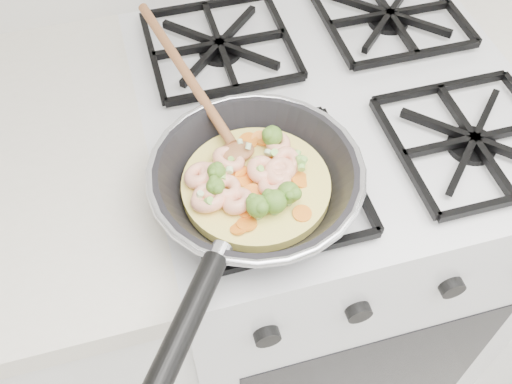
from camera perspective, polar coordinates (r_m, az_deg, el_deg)
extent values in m
cube|color=silver|center=(1.28, 5.62, -5.57)|extent=(0.60, 0.60, 0.90)
cube|color=black|center=(1.17, 10.63, -17.68)|extent=(0.48, 0.00, 0.40)
cube|color=black|center=(0.93, 7.89, 9.60)|extent=(0.56, 0.56, 0.02)
torus|color=silver|center=(0.73, 0.00, 2.03)|extent=(0.27, 0.27, 0.01)
cylinder|color=black|center=(0.63, -7.08, -13.09)|extent=(0.13, 0.16, 0.03)
cylinder|color=#F6E66B|center=(0.75, 0.00, 0.58)|extent=(0.19, 0.19, 0.02)
ellipsoid|color=#935B35|center=(0.77, -1.89, 3.95)|extent=(0.05, 0.05, 0.01)
cylinder|color=#935B35|center=(0.85, -6.93, 11.55)|extent=(0.08, 0.27, 0.06)
torus|color=#FFBC96|center=(0.75, 2.35, 2.15)|extent=(0.05, 0.05, 0.02)
torus|color=#FFBC96|center=(0.75, -5.46, 1.63)|extent=(0.06, 0.06, 0.02)
torus|color=#FFBC96|center=(0.72, -1.78, -0.90)|extent=(0.06, 0.06, 0.03)
torus|color=#FFBC96|center=(0.74, 2.07, 1.58)|extent=(0.05, 0.05, 0.02)
torus|color=#FFBC96|center=(0.75, 0.54, 2.17)|extent=(0.06, 0.06, 0.02)
torus|color=#FFBC96|center=(0.76, 2.98, 2.97)|extent=(0.05, 0.05, 0.02)
torus|color=#FFBC96|center=(0.72, -4.64, -0.79)|extent=(0.05, 0.05, 0.03)
torus|color=#FFBC96|center=(0.78, 2.15, 4.67)|extent=(0.05, 0.05, 0.02)
torus|color=#FFBC96|center=(0.72, -4.57, -0.45)|extent=(0.04, 0.05, 0.03)
torus|color=#FFBC96|center=(0.73, -2.84, 0.36)|extent=(0.05, 0.05, 0.02)
torus|color=#FFBC96|center=(0.73, 1.81, 0.84)|extent=(0.07, 0.07, 0.02)
torus|color=#FFBC96|center=(0.74, -4.17, 1.65)|extent=(0.05, 0.05, 0.02)
torus|color=#FFBC96|center=(0.73, -4.49, 0.38)|extent=(0.05, 0.05, 0.02)
torus|color=#FFBC96|center=(0.76, -2.66, 3.16)|extent=(0.06, 0.06, 0.02)
ellipsoid|color=#59862C|center=(0.70, 1.84, -0.92)|extent=(0.04, 0.04, 0.03)
ellipsoid|color=#59862C|center=(0.72, -3.95, 0.55)|extent=(0.03, 0.03, 0.02)
ellipsoid|color=#59862C|center=(0.71, 3.15, -0.06)|extent=(0.04, 0.04, 0.03)
ellipsoid|color=#59862C|center=(0.77, 1.59, 5.44)|extent=(0.04, 0.04, 0.03)
ellipsoid|color=#59862C|center=(0.74, -3.85, 1.98)|extent=(0.03, 0.03, 0.02)
ellipsoid|color=#59862C|center=(0.70, 0.18, -1.39)|extent=(0.04, 0.04, 0.03)
cylinder|color=orange|center=(0.75, -1.03, 1.41)|extent=(0.04, 0.04, 0.01)
cylinder|color=orange|center=(0.72, 4.48, -2.08)|extent=(0.03, 0.03, 0.00)
cylinder|color=orange|center=(0.79, 2.00, 5.05)|extent=(0.03, 0.03, 0.00)
cylinder|color=orange|center=(0.71, -0.89, -3.09)|extent=(0.04, 0.03, 0.01)
cylinder|color=orange|center=(0.70, -1.66, -3.50)|extent=(0.03, 0.03, 0.00)
cylinder|color=orange|center=(0.79, -0.74, 4.97)|extent=(0.04, 0.04, 0.01)
cylinder|color=orange|center=(0.77, 1.84, 3.41)|extent=(0.03, 0.03, 0.00)
cylinder|color=orange|center=(0.72, 0.28, -1.57)|extent=(0.03, 0.03, 0.00)
cylinder|color=orange|center=(0.79, 0.40, 5.08)|extent=(0.03, 0.03, 0.01)
cylinder|color=orange|center=(0.76, -1.75, 1.99)|extent=(0.03, 0.03, 0.00)
cylinder|color=orange|center=(0.73, -0.34, -0.16)|extent=(0.04, 0.04, 0.01)
cylinder|color=orange|center=(0.73, -0.11, -1.00)|extent=(0.03, 0.03, 0.01)
cylinder|color=orange|center=(0.75, 4.28, 1.22)|extent=(0.03, 0.03, 0.01)
cylinder|color=orange|center=(0.72, -0.88, -1.77)|extent=(0.03, 0.03, 0.01)
cylinder|color=orange|center=(0.79, 0.77, 5.11)|extent=(0.04, 0.04, 0.01)
cylinder|color=#89CA51|center=(0.75, -2.40, 3.19)|extent=(0.01, 0.01, 0.01)
cylinder|color=#89CA51|center=(0.74, 4.42, 2.36)|extent=(0.01, 0.01, 0.01)
cylinder|color=beige|center=(0.76, 1.17, 3.83)|extent=(0.01, 0.01, 0.01)
cylinder|color=#89CA51|center=(0.73, 0.37, 2.23)|extent=(0.01, 0.01, 0.01)
cylinder|color=#89CA51|center=(0.75, -0.03, 2.94)|extent=(0.01, 0.01, 0.01)
cylinder|color=#89CA51|center=(0.74, 4.56, 3.00)|extent=(0.01, 0.01, 0.01)
cylinder|color=beige|center=(0.72, -5.46, -0.34)|extent=(0.01, 0.01, 0.01)
cylinder|color=#89CA51|center=(0.73, -3.23, 1.48)|extent=(0.01, 0.01, 0.01)
cylinder|color=#89CA51|center=(0.76, 4.03, 3.76)|extent=(0.01, 0.01, 0.01)
cylinder|color=#89CA51|center=(0.75, 4.27, 3.12)|extent=(0.01, 0.01, 0.01)
cylinder|color=#89CA51|center=(0.71, -4.59, -0.89)|extent=(0.01, 0.01, 0.01)
cylinder|color=#89CA51|center=(0.76, 1.80, 3.79)|extent=(0.01, 0.01, 0.01)
cylinder|color=beige|center=(0.77, -1.55, 4.83)|extent=(0.01, 0.01, 0.01)
cylinder|color=beige|center=(0.74, -2.59, 2.12)|extent=(0.01, 0.01, 0.01)
cylinder|color=beige|center=(0.76, -0.75, 4.48)|extent=(0.01, 0.01, 0.01)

